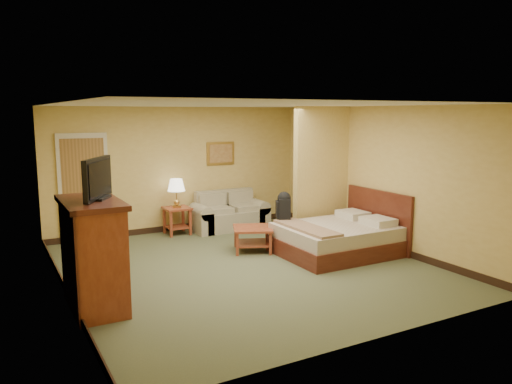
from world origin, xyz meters
TOP-DOWN VIEW (x-y plane):
  - floor at (0.00, 0.00)m, footprint 6.00×6.00m
  - ceiling at (0.00, 0.00)m, footprint 6.00×6.00m
  - back_wall at (0.00, 3.00)m, footprint 5.50×0.02m
  - left_wall at (-2.75, 0.00)m, footprint 0.02×6.00m
  - right_wall at (2.75, 0.00)m, footprint 0.02×6.00m
  - partition at (2.15, 0.93)m, footprint 1.20×0.15m
  - door at (-1.95, 2.96)m, footprint 0.94×0.16m
  - baseboard at (0.00, 2.99)m, footprint 5.50×0.02m
  - loveseat at (0.95, 2.57)m, footprint 1.62×0.76m
  - side_table at (-0.20, 2.65)m, footprint 0.51×0.51m
  - table_lamp at (-0.20, 2.65)m, footprint 0.35×0.35m
  - coffee_table at (0.56, 0.79)m, footprint 0.90×0.90m
  - wall_picture at (0.95, 2.97)m, footprint 0.65×0.04m
  - dresser at (-2.48, -0.56)m, footprint 0.69×1.31m
  - tv at (-2.38, -0.56)m, footprint 0.49×0.77m
  - bed at (1.82, -0.10)m, footprint 1.97×1.66m
  - backpack at (1.14, 0.66)m, footprint 0.31×0.37m

SIDE VIEW (x-z plane):
  - floor at x=0.00m, z-range 0.00..0.00m
  - baseboard at x=0.00m, z-range 0.00..0.12m
  - loveseat at x=0.95m, z-range -0.14..0.68m
  - bed at x=1.82m, z-range -0.24..0.83m
  - coffee_table at x=0.56m, z-range 0.09..0.53m
  - side_table at x=-0.20m, z-range 0.09..0.65m
  - dresser at x=-2.48m, z-range 0.01..1.41m
  - backpack at x=1.14m, z-range 0.54..1.07m
  - table_lamp at x=-0.20m, z-range 0.72..1.30m
  - door at x=-1.95m, z-range -0.02..2.08m
  - back_wall at x=0.00m, z-range 0.00..2.60m
  - left_wall at x=-2.75m, z-range 0.00..2.60m
  - right_wall at x=2.75m, z-range 0.00..2.60m
  - partition at x=2.15m, z-range 0.00..2.60m
  - wall_picture at x=0.95m, z-range 1.35..1.85m
  - tv at x=-2.38m, z-range 1.39..1.91m
  - ceiling at x=0.00m, z-range 2.60..2.60m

